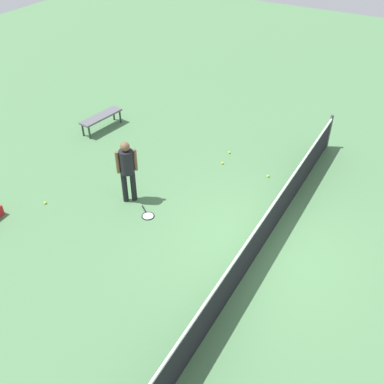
# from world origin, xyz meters

# --- Properties ---
(ground_plane) EXTENTS (40.00, 40.00, 0.00)m
(ground_plane) POSITION_xyz_m (0.00, 0.00, 0.00)
(ground_plane) COLOR #4C7A4C
(court_net) EXTENTS (10.09, 0.09, 1.07)m
(court_net) POSITION_xyz_m (0.00, 0.00, 0.50)
(court_net) COLOR #4C4C51
(court_net) RESTS_ON ground_plane
(player_near_side) EXTENTS (0.48, 0.48, 1.70)m
(player_near_side) POSITION_xyz_m (0.08, -3.60, 1.01)
(player_near_side) COLOR black
(player_near_side) RESTS_ON ground_plane
(tennis_racket_near_player) EXTENTS (0.48, 0.57, 0.03)m
(tennis_racket_near_player) POSITION_xyz_m (0.38, -2.86, 0.01)
(tennis_racket_near_player) COLOR black
(tennis_racket_near_player) RESTS_ON ground_plane
(tennis_ball_near_player) EXTENTS (0.07, 0.07, 0.07)m
(tennis_ball_near_player) POSITION_xyz_m (-2.63, -0.92, 0.03)
(tennis_ball_near_player) COLOR #C6E033
(tennis_ball_near_player) RESTS_ON ground_plane
(tennis_ball_by_net) EXTENTS (0.07, 0.07, 0.07)m
(tennis_ball_by_net) POSITION_xyz_m (-3.20, -2.38, 0.03)
(tennis_ball_by_net) COLOR #C6E033
(tennis_ball_by_net) RESTS_ON ground_plane
(tennis_ball_midcourt) EXTENTS (0.07, 0.07, 0.07)m
(tennis_ball_midcourt) POSITION_xyz_m (1.29, -5.37, 0.03)
(tennis_ball_midcourt) COLOR #C6E033
(tennis_ball_midcourt) RESTS_ON ground_plane
(tennis_ball_baseline) EXTENTS (0.07, 0.07, 0.07)m
(tennis_ball_baseline) POSITION_xyz_m (-2.59, -2.30, 0.03)
(tennis_ball_baseline) COLOR #C6E033
(tennis_ball_baseline) RESTS_ON ground_plane
(courtside_bench) EXTENTS (1.54, 0.59, 0.48)m
(courtside_bench) POSITION_xyz_m (-2.50, -6.59, 0.42)
(courtside_bench) COLOR #595960
(courtside_bench) RESTS_ON ground_plane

